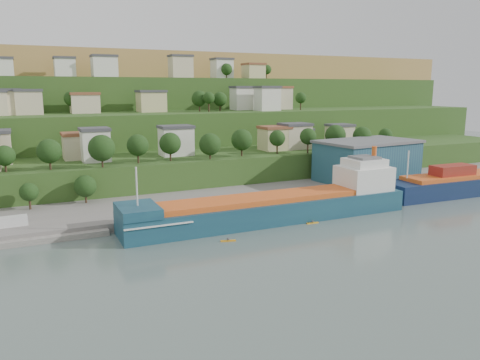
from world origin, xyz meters
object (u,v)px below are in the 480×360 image
cargo_ship_near (279,208)px  warehouse (367,160)px  caravan (12,223)px  kayak_orange (228,240)px

cargo_ship_near → warehouse: (44.22, 21.58, 5.54)m
caravan → cargo_ship_near: bearing=-16.0°
cargo_ship_near → kayak_orange: cargo_ship_near is taller
cargo_ship_near → warehouse: cargo_ship_near is taller
warehouse → caravan: warehouse is taller
cargo_ship_near → caravan: bearing=166.9°
cargo_ship_near → warehouse: bearing=26.5°
caravan → kayak_orange: caravan is taller
caravan → warehouse: bearing=1.9°
warehouse → caravan: 101.97m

